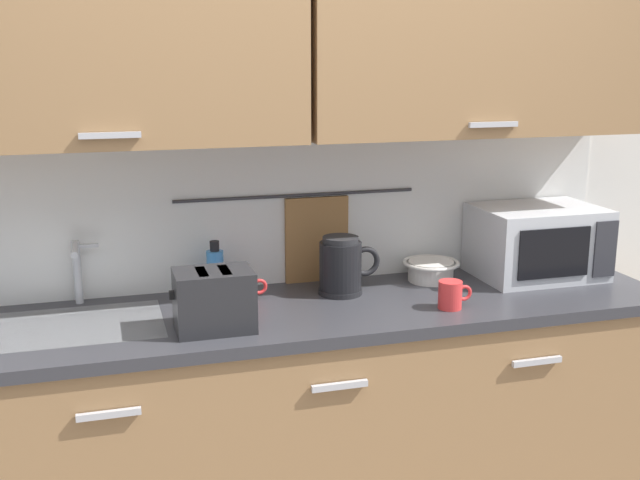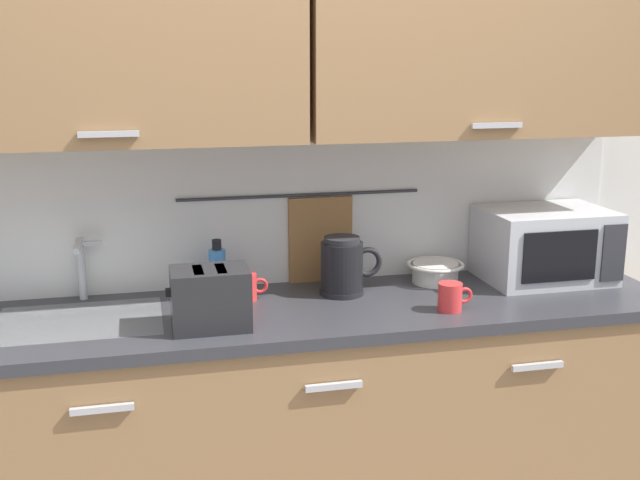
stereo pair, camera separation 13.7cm
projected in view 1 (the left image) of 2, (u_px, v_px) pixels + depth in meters
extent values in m
cube|color=#997047|center=(313.00, 431.00, 2.74)|extent=(2.50, 0.60, 0.86)
cube|color=#B7B7BC|center=(109.00, 414.00, 2.19)|extent=(0.18, 0.02, 0.02)
cube|color=#B7B7BC|center=(340.00, 386.00, 2.38)|extent=(0.18, 0.02, 0.02)
cube|color=#B7B7BC|center=(537.00, 362.00, 2.57)|extent=(0.18, 0.02, 0.02)
cube|color=#333338|center=(312.00, 311.00, 2.64)|extent=(2.53, 0.63, 0.04)
cube|color=#9EA0A5|center=(80.00, 338.00, 2.46)|extent=(0.52, 0.38, 0.09)
cube|color=silver|center=(288.00, 188.00, 2.86)|extent=(3.70, 0.06, 2.50)
cube|color=silver|center=(290.00, 210.00, 2.84)|extent=(2.50, 0.01, 0.55)
cube|color=#997047|center=(102.00, 32.00, 2.38)|extent=(1.24, 0.33, 0.70)
cube|color=#B7B7BC|center=(110.00, 135.00, 2.28)|extent=(0.18, 0.01, 0.02)
cube|color=#997047|center=(474.00, 34.00, 2.72)|extent=(1.24, 0.33, 0.70)
cube|color=#B7B7BC|center=(493.00, 124.00, 2.63)|extent=(0.18, 0.01, 0.02)
cylinder|color=#333338|center=(297.00, 195.00, 2.82)|extent=(0.90, 0.01, 0.01)
cube|color=olive|center=(317.00, 242.00, 2.88)|extent=(0.24, 0.02, 0.34)
cylinder|color=#B2B5BA|center=(77.00, 272.00, 2.63)|extent=(0.03, 0.03, 0.22)
cylinder|color=#B2B5BA|center=(75.00, 249.00, 2.54)|extent=(0.02, 0.16, 0.02)
cube|color=#B2B5BA|center=(88.00, 246.00, 2.62)|extent=(0.07, 0.02, 0.01)
cube|color=silver|center=(537.00, 242.00, 2.96)|extent=(0.46, 0.34, 0.27)
cube|color=black|center=(554.00, 253.00, 2.78)|extent=(0.29, 0.01, 0.18)
cube|color=#2D2D33|center=(605.00, 249.00, 2.84)|extent=(0.09, 0.01, 0.21)
cylinder|color=black|center=(340.00, 291.00, 2.76)|extent=(0.16, 0.16, 0.02)
cylinder|color=black|center=(340.00, 266.00, 2.74)|extent=(0.15, 0.15, 0.17)
cylinder|color=#262628|center=(341.00, 240.00, 2.72)|extent=(0.13, 0.13, 0.02)
torus|color=black|center=(365.00, 261.00, 2.76)|extent=(0.11, 0.02, 0.11)
cylinder|color=#3F8CD8|center=(215.00, 273.00, 2.73)|extent=(0.06, 0.06, 0.16)
cylinder|color=black|center=(214.00, 246.00, 2.71)|extent=(0.03, 0.03, 0.04)
cylinder|color=red|center=(245.00, 288.00, 2.66)|extent=(0.08, 0.08, 0.09)
torus|color=red|center=(259.00, 287.00, 2.68)|extent=(0.06, 0.01, 0.06)
cylinder|color=silver|center=(431.00, 271.00, 2.91)|extent=(0.17, 0.17, 0.07)
torus|color=silver|center=(431.00, 263.00, 2.90)|extent=(0.21, 0.21, 0.01)
cube|color=#232326|center=(214.00, 300.00, 2.38)|extent=(0.24, 0.17, 0.19)
cube|color=black|center=(202.00, 273.00, 2.35)|extent=(0.03, 0.12, 0.01)
cube|color=black|center=(225.00, 272.00, 2.37)|extent=(0.03, 0.12, 0.01)
cube|color=black|center=(172.00, 295.00, 2.34)|extent=(0.02, 0.02, 0.02)
cylinder|color=red|center=(450.00, 295.00, 2.59)|extent=(0.08, 0.08, 0.09)
torus|color=red|center=(464.00, 293.00, 2.61)|extent=(0.06, 0.01, 0.06)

